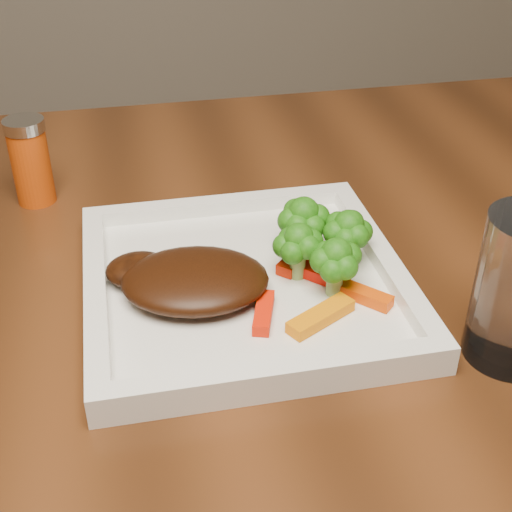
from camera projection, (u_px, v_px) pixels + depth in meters
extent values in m
cube|color=white|center=(245.00, 287.00, 0.62)|extent=(0.27, 0.27, 0.01)
ellipsoid|color=#351708|center=(195.00, 280.00, 0.59)|extent=(0.14, 0.12, 0.03)
cube|color=orange|center=(321.00, 316.00, 0.57)|extent=(0.06, 0.04, 0.01)
cube|color=#E04503|center=(362.00, 294.00, 0.59)|extent=(0.05, 0.05, 0.01)
cube|color=red|center=(264.00, 313.00, 0.57)|extent=(0.03, 0.05, 0.01)
cube|color=#F41203|center=(314.00, 272.00, 0.62)|extent=(0.05, 0.05, 0.01)
cube|color=red|center=(299.00, 257.00, 0.64)|extent=(0.05, 0.05, 0.01)
cylinder|color=#C3410A|center=(31.00, 162.00, 0.74)|extent=(0.05, 0.05, 0.09)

